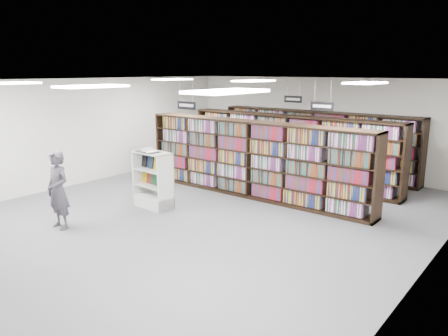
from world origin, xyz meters
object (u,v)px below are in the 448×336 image
Objects in this scene: shopper at (58,190)px; open_book at (148,151)px; endcap_display at (154,189)px; bookshelf_row_near at (253,159)px.

open_book is at bearing 77.92° from shopper.
shopper is at bearing -98.69° from endcap_display.
open_book reaches higher than endcap_display.
endcap_display is 0.83× the size of shopper.
endcap_display is at bearing 76.23° from shopper.
bookshelf_row_near is at bearing 62.37° from endcap_display.
bookshelf_row_near is at bearing 66.16° from shopper.
shopper is (-1.93, -4.69, -0.18)m from bookshelf_row_near.
bookshelf_row_near is 2.90m from open_book.
shopper is at bearing -112.37° from bookshelf_row_near.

